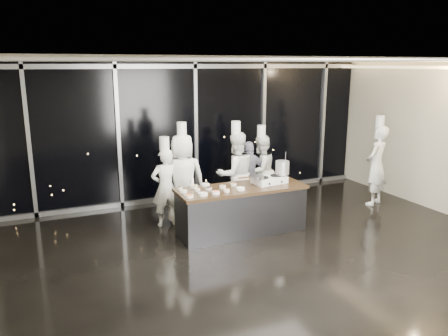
# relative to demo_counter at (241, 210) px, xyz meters

# --- Properties ---
(ground) EXTENTS (9.00, 9.00, 0.00)m
(ground) POSITION_rel_demo_counter_xyz_m (0.00, -0.90, -0.45)
(ground) COLOR black
(ground) RESTS_ON ground
(room_shell) EXTENTS (9.02, 7.02, 3.21)m
(room_shell) POSITION_rel_demo_counter_xyz_m (0.18, -0.90, 1.79)
(room_shell) COLOR #BCB6A1
(room_shell) RESTS_ON ground
(window_wall) EXTENTS (8.90, 0.11, 3.20)m
(window_wall) POSITION_rel_demo_counter_xyz_m (0.00, 2.53, 1.14)
(window_wall) COLOR black
(window_wall) RESTS_ON ground
(demo_counter) EXTENTS (2.46, 0.86, 0.90)m
(demo_counter) POSITION_rel_demo_counter_xyz_m (0.00, 0.00, 0.00)
(demo_counter) COLOR #333338
(demo_counter) RESTS_ON ground
(stove) EXTENTS (0.67, 0.46, 0.14)m
(stove) POSITION_rel_demo_counter_xyz_m (0.62, 0.04, 0.51)
(stove) COLOR silver
(stove) RESTS_ON demo_counter
(frying_pan) EXTENTS (0.53, 0.33, 0.05)m
(frying_pan) POSITION_rel_demo_counter_xyz_m (0.30, 0.01, 0.61)
(frying_pan) COLOR gray
(frying_pan) RESTS_ON stove
(stock_pot) EXTENTS (0.30, 0.30, 0.26)m
(stock_pot) POSITION_rel_demo_counter_xyz_m (0.91, 0.06, 0.72)
(stock_pot) COLOR silver
(stock_pot) RESTS_ON stove
(prep_bowls) EXTENTS (1.17, 0.72, 0.05)m
(prep_bowls) POSITION_rel_demo_counter_xyz_m (-0.68, 0.02, 0.47)
(prep_bowls) COLOR white
(prep_bowls) RESTS_ON demo_counter
(squeeze_bottle) EXTENTS (0.06, 0.06, 0.23)m
(squeeze_bottle) POSITION_rel_demo_counter_xyz_m (-0.86, 0.34, 0.56)
(squeeze_bottle) COLOR white
(squeeze_bottle) RESTS_ON demo_counter
(chef_far_left) EXTENTS (0.58, 0.39, 1.79)m
(chef_far_left) POSITION_rel_demo_counter_xyz_m (-1.20, 0.94, 0.35)
(chef_far_left) COLOR white
(chef_far_left) RESTS_ON ground
(chef_left) EXTENTS (0.96, 0.70, 2.05)m
(chef_left) POSITION_rel_demo_counter_xyz_m (-0.84, 0.97, 0.47)
(chef_left) COLOR white
(chef_left) RESTS_ON ground
(chef_center) EXTENTS (0.88, 0.69, 2.01)m
(chef_center) POSITION_rel_demo_counter_xyz_m (0.33, 0.97, 0.45)
(chef_center) COLOR white
(chef_center) RESTS_ON ground
(guest) EXTENTS (0.92, 0.46, 1.52)m
(guest) POSITION_rel_demo_counter_xyz_m (0.79, 1.25, 0.30)
(guest) COLOR #16173E
(guest) RESTS_ON ground
(chef_right) EXTENTS (0.95, 0.84, 1.84)m
(chef_right) POSITION_rel_demo_counter_xyz_m (1.12, 1.34, 0.36)
(chef_right) COLOR white
(chef_right) RESTS_ON ground
(chef_side) EXTENTS (0.79, 0.69, 2.05)m
(chef_side) POSITION_rel_demo_counter_xyz_m (3.56, 0.35, 0.47)
(chef_side) COLOR white
(chef_side) RESTS_ON ground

